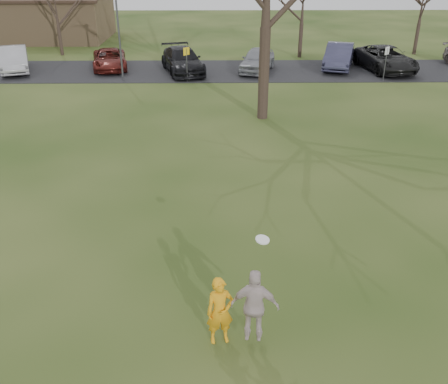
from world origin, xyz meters
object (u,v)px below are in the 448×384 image
at_px(car_5, 339,56).
at_px(lamp_post, 117,13).
at_px(player_defender, 220,311).
at_px(catching_play, 255,306).
at_px(car_1, 14,59).
at_px(car_4, 257,60).
at_px(car_3, 182,60).
at_px(car_2, 110,59).
at_px(car_6, 386,59).

bearing_deg(car_5, lamp_post, -150.42).
xyz_separation_m(player_defender, car_5, (8.13, 25.47, 0.07)).
bearing_deg(player_defender, catching_play, -25.19).
height_order(car_1, car_4, car_1).
relative_size(player_defender, car_3, 0.29).
bearing_deg(lamp_post, car_3, 28.75).
bearing_deg(lamp_post, car_2, 114.36).
height_order(car_4, car_6, car_6).
bearing_deg(player_defender, car_5, 60.62).
bearing_deg(car_5, catching_play, -88.73).
xyz_separation_m(car_1, car_5, (21.46, 0.62, 0.02)).
bearing_deg(car_3, car_4, -12.68).
relative_size(car_3, car_5, 1.09).
xyz_separation_m(car_6, lamp_post, (-16.93, -2.30, 3.15)).
relative_size(player_defender, catching_play, 0.66).
relative_size(car_1, catching_play, 2.03).
relative_size(player_defender, lamp_post, 0.25).
bearing_deg(player_defender, car_2, 94.17).
relative_size(car_1, car_5, 0.98).
bearing_deg(car_3, car_5, -9.66).
distance_m(car_3, car_4, 4.89).
relative_size(car_6, catching_play, 2.37).
bearing_deg(car_1, car_2, -14.26).
height_order(car_4, catching_play, catching_play).
distance_m(car_1, car_6, 24.40).
height_order(player_defender, car_3, car_3).
relative_size(car_3, car_4, 1.21).
distance_m(car_2, car_3, 5.05).
bearing_deg(car_2, car_4, -16.57).
distance_m(car_2, car_5, 15.36).
relative_size(player_defender, car_4, 0.35).
xyz_separation_m(car_3, car_4, (4.88, 0.23, -0.02)).
bearing_deg(car_5, player_defender, -90.26).
relative_size(player_defender, car_1, 0.32).
xyz_separation_m(player_defender, catching_play, (0.69, -0.17, 0.27)).
distance_m(car_1, catching_play, 28.69).
distance_m(car_2, car_6, 18.30).
distance_m(player_defender, car_3, 24.53).
bearing_deg(lamp_post, car_1, 162.24).
distance_m(car_6, catching_play, 27.00).
bearing_deg(car_2, lamp_post, -77.49).
distance_m(player_defender, lamp_post, 23.44).
xyz_separation_m(car_1, lamp_post, (7.47, -2.39, 3.14)).
distance_m(car_1, lamp_post, 8.44).
distance_m(car_3, car_5, 10.48).
relative_size(car_3, lamp_post, 0.85).
xyz_separation_m(player_defender, car_6, (11.07, 24.76, 0.04)).
xyz_separation_m(car_2, car_4, (9.82, -0.81, 0.10)).
bearing_deg(player_defender, car_1, 106.53).
bearing_deg(catching_play, car_3, 96.91).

